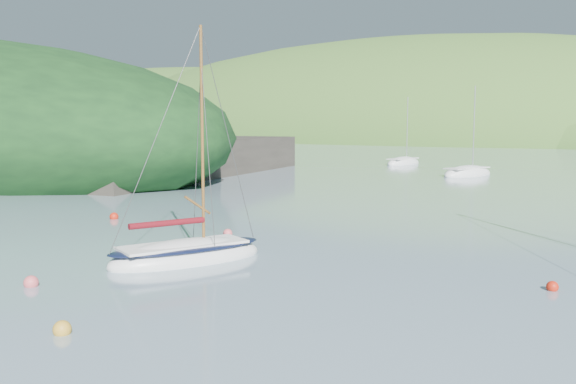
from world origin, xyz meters
The scene contains 5 objects.
ground centered at (0.00, 0.00, 0.00)m, with size 700.00×700.00×0.00m, color slate.
daysailer_white centered at (-2.20, 5.47, 0.22)m, with size 4.62×6.78×9.80m.
distant_sloop_a centered at (-5.09, 49.58, 0.17)m, with size 4.39×7.14×9.61m.
distant_sloop_c centered at (-16.81, 61.09, 0.16)m, with size 3.13×6.60×9.05m.
mooring_buoys centered at (-3.29, 5.01, 0.12)m, with size 24.05×14.54×0.49m.
Camera 1 is at (14.65, -12.98, 5.52)m, focal length 40.00 mm.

